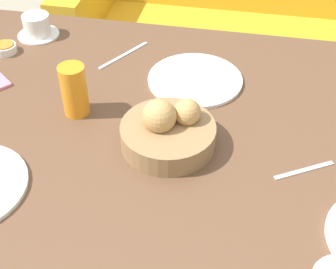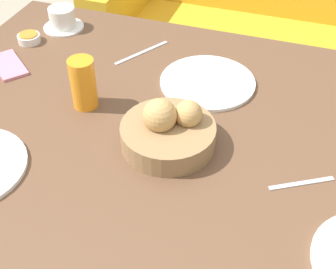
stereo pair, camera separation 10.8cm
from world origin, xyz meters
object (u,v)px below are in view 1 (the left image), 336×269
at_px(bread_basket, 168,131).
at_px(juice_glass, 74,90).
at_px(fork_silver, 124,55).
at_px(plate_far_center, 195,80).
at_px(couch, 270,48).
at_px(coffee_cup, 37,27).
at_px(jam_bowl_honey, 5,48).
at_px(spoon_coffee, 304,170).

relative_size(bread_basket, juice_glass, 1.65).
height_order(bread_basket, fork_silver, bread_basket).
distance_m(bread_basket, plate_far_center, 0.27).
bearing_deg(bread_basket, couch, 77.34).
bearing_deg(couch, coffee_cup, -136.39).
height_order(plate_far_center, jam_bowl_honey, jam_bowl_honey).
bearing_deg(spoon_coffee, juice_glass, 169.61).
relative_size(bread_basket, jam_bowl_honey, 3.19).
bearing_deg(couch, fork_silver, -120.47).
relative_size(coffee_cup, spoon_coffee, 0.98).
xyz_separation_m(coffee_cup, jam_bowl_honey, (-0.06, -0.11, -0.02)).
relative_size(bread_basket, spoon_coffee, 1.66).
bearing_deg(spoon_coffee, couch, 92.72).
distance_m(couch, jam_bowl_honey, 1.24).
relative_size(juice_glass, coffee_cup, 1.03).
relative_size(jam_bowl_honey, fork_silver, 0.39).
bearing_deg(coffee_cup, fork_silver, -11.98).
distance_m(bread_basket, spoon_coffee, 0.32).
bearing_deg(juice_glass, fork_silver, 81.18).
xyz_separation_m(fork_silver, spoon_coffee, (0.52, -0.39, 0.00)).
distance_m(plate_far_center, juice_glass, 0.34).
xyz_separation_m(couch, fork_silver, (-0.46, -0.79, 0.38)).
bearing_deg(jam_bowl_honey, plate_far_center, -3.90).
bearing_deg(juice_glass, coffee_cup, 126.00).
height_order(couch, coffee_cup, couch).
height_order(coffee_cup, jam_bowl_honey, coffee_cup).
xyz_separation_m(bread_basket, coffee_cup, (-0.50, 0.42, -0.01)).
distance_m(juice_glass, fork_silver, 0.30).
relative_size(plate_far_center, spoon_coffee, 1.97).
bearing_deg(coffee_cup, plate_far_center, -16.33).
bearing_deg(bread_basket, fork_silver, 119.93).
bearing_deg(jam_bowl_honey, couch, 45.71).
xyz_separation_m(bread_basket, jam_bowl_honey, (-0.56, 0.31, -0.03)).
xyz_separation_m(couch, coffee_cup, (-0.76, -0.72, 0.41)).
xyz_separation_m(couch, bread_basket, (-0.26, -1.14, 0.42)).
distance_m(couch, bread_basket, 1.25).
xyz_separation_m(juice_glass, coffee_cup, (-0.25, 0.35, -0.04)).
height_order(juice_glass, spoon_coffee, juice_glass).
relative_size(bread_basket, coffee_cup, 1.70).
height_order(couch, jam_bowl_honey, couch).
distance_m(plate_far_center, coffee_cup, 0.55).
height_order(juice_glass, fork_silver, juice_glass).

